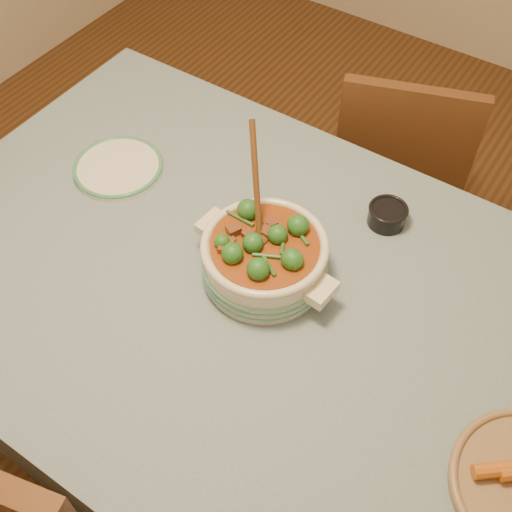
{
  "coord_description": "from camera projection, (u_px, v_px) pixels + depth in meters",
  "views": [
    {
      "loc": [
        0.45,
        -0.67,
        1.9
      ],
      "look_at": [
        -0.02,
        0.02,
        0.85
      ],
      "focal_mm": 45.0,
      "sensor_mm": 36.0,
      "label": 1
    }
  ],
  "objects": [
    {
      "name": "floor",
      "position": [
        256.0,
        433.0,
        1.99
      ],
      "size": [
        4.5,
        4.5,
        0.0
      ],
      "primitive_type": "plane",
      "color": "#442513",
      "rests_on": "ground"
    },
    {
      "name": "dining_table",
      "position": [
        257.0,
        315.0,
        1.46
      ],
      "size": [
        1.68,
        1.08,
        0.76
      ],
      "color": "brown",
      "rests_on": "floor"
    },
    {
      "name": "stew_casserole",
      "position": [
        264.0,
        256.0,
        1.37
      ],
      "size": [
        0.34,
        0.28,
        0.32
      ],
      "rotation": [
        0.0,
        0.0,
        -0.08
      ],
      "color": "beige",
      "rests_on": "dining_table"
    },
    {
      "name": "white_plate",
      "position": [
        118.0,
        167.0,
        1.62
      ],
      "size": [
        0.26,
        0.26,
        0.02
      ],
      "rotation": [
        0.0,
        0.0,
        -0.16
      ],
      "color": "silver",
      "rests_on": "dining_table"
    },
    {
      "name": "condiment_bowl",
      "position": [
        388.0,
        214.0,
        1.5
      ],
      "size": [
        0.11,
        0.11,
        0.05
      ],
      "rotation": [
        0.0,
        0.0,
        -0.29
      ],
      "color": "black",
      "rests_on": "dining_table"
    },
    {
      "name": "chair_far",
      "position": [
        398.0,
        164.0,
        2.04
      ],
      "size": [
        0.5,
        0.5,
        0.84
      ],
      "rotation": [
        0.0,
        0.0,
        3.48
      ],
      "color": "#56381A",
      "rests_on": "floor"
    }
  ]
}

